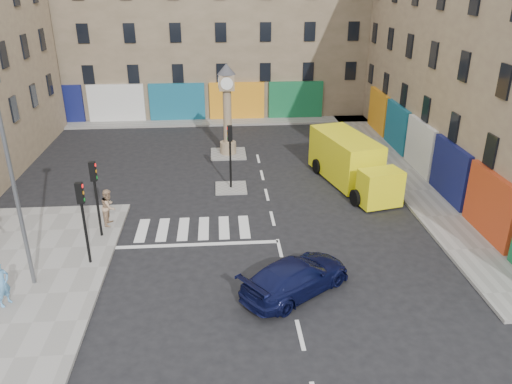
{
  "coord_description": "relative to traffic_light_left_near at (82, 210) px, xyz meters",
  "views": [
    {
      "loc": [
        -2.61,
        -18.72,
        11.57
      ],
      "look_at": [
        -0.93,
        2.91,
        2.0
      ],
      "focal_mm": 35.0,
      "sensor_mm": 36.0,
      "label": 1
    }
  ],
  "objects": [
    {
      "name": "lamp_post",
      "position": [
        -1.9,
        -1.4,
        2.17
      ],
      "size": [
        0.5,
        0.25,
        8.3
      ],
      "color": "#595B60",
      "rests_on": "sidewalk_left"
    },
    {
      "name": "traffic_light_left_near",
      "position": [
        0.0,
        0.0,
        0.0
      ],
      "size": [
        0.28,
        0.22,
        3.7
      ],
      "color": "black",
      "rests_on": "sidewalk_left"
    },
    {
      "name": "pedestrian_blue",
      "position": [
        -2.47,
        -2.8,
        -1.58
      ],
      "size": [
        0.68,
        0.77,
        1.78
      ],
      "primitive_type": "imported",
      "rotation": [
        0.0,
        0.0,
        1.09
      ],
      "color": "#5A99CD",
      "rests_on": "sidewalk_left"
    },
    {
      "name": "traffic_light_island",
      "position": [
        6.3,
        7.8,
        -0.03
      ],
      "size": [
        0.28,
        0.22,
        3.7
      ],
      "color": "black",
      "rests_on": "island_near"
    },
    {
      "name": "clock_pillar",
      "position": [
        6.3,
        13.8,
        0.93
      ],
      "size": [
        1.2,
        1.2,
        6.1
      ],
      "color": "tan",
      "rests_on": "island_far"
    },
    {
      "name": "ground",
      "position": [
        8.3,
        -0.2,
        -2.62
      ],
      "size": [
        120.0,
        120.0,
        0.0
      ],
      "primitive_type": "plane",
      "color": "black",
      "rests_on": "ground"
    },
    {
      "name": "sidewalk_far",
      "position": [
        4.3,
        22.0,
        -2.55
      ],
      "size": [
        32.0,
        2.4,
        0.15
      ],
      "primitive_type": "cube",
      "color": "gray",
      "rests_on": "ground"
    },
    {
      "name": "island_near",
      "position": [
        6.3,
        7.8,
        -2.56
      ],
      "size": [
        1.8,
        1.8,
        0.12
      ],
      "primitive_type": "cube",
      "color": "gray",
      "rests_on": "ground"
    },
    {
      "name": "traffic_light_left_far",
      "position": [
        0.0,
        2.4,
        0.0
      ],
      "size": [
        0.28,
        0.22,
        3.7
      ],
      "color": "black",
      "rests_on": "sidewalk_left"
    },
    {
      "name": "island_far",
      "position": [
        6.3,
        13.8,
        -2.56
      ],
      "size": [
        2.4,
        2.4,
        0.12
      ],
      "primitive_type": "cube",
      "color": "gray",
      "rests_on": "ground"
    },
    {
      "name": "sidewalk_left",
      "position": [
        -2.7,
        -2.2,
        -2.55
      ],
      "size": [
        7.0,
        16.0,
        0.15
      ],
      "primitive_type": "cube",
      "color": "gray",
      "rests_on": "ground"
    },
    {
      "name": "navy_sedan",
      "position": [
        8.53,
        -2.62,
        -1.92
      ],
      "size": [
        5.06,
        4.46,
        1.4
      ],
      "primitive_type": "imported",
      "rotation": [
        0.0,
        0.0,
        2.21
      ],
      "color": "#0B0F33",
      "rests_on": "ground"
    },
    {
      "name": "pedestrian_tan",
      "position": [
        0.21,
        3.57,
        -1.55
      ],
      "size": [
        0.77,
        0.95,
        1.84
      ],
      "primitive_type": "imported",
      "rotation": [
        0.0,
        0.0,
        1.49
      ],
      "color": "tan",
      "rests_on": "sidewalk_left"
    },
    {
      "name": "sidewalk_right",
      "position": [
        17.0,
        9.8,
        -2.55
      ],
      "size": [
        2.6,
        30.0,
        0.15
      ],
      "primitive_type": "cube",
      "color": "gray",
      "rests_on": "ground"
    },
    {
      "name": "yellow_van",
      "position": [
        13.38,
        8.09,
        -1.26
      ],
      "size": [
        3.94,
        7.85,
        2.74
      ],
      "rotation": [
        0.0,
        0.0,
        0.23
      ],
      "color": "yellow",
      "rests_on": "ground"
    },
    {
      "name": "building_far",
      "position": [
        4.3,
        27.8,
        5.88
      ],
      "size": [
        32.0,
        10.0,
        17.0
      ],
      "primitive_type": "cube",
      "color": "#89745B",
      "rests_on": "ground"
    }
  ]
}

